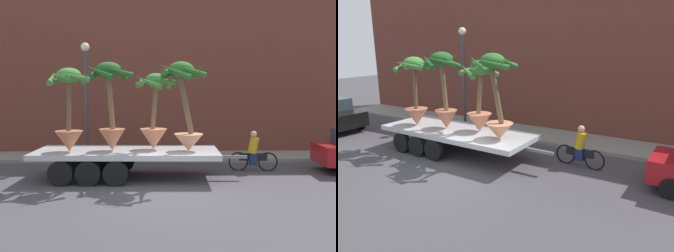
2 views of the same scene
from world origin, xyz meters
TOP-DOWN VIEW (x-y plane):
  - ground_plane at (0.00, 0.00)m, footprint 60.00×60.00m
  - sidewalk at (0.00, 6.10)m, footprint 24.00×2.20m
  - building_facade at (0.00, 7.80)m, footprint 24.00×1.20m
  - flatbed_trailer at (-1.54, 2.29)m, footprint 7.27×2.51m
  - potted_palm_rear at (-3.18, 2.03)m, footprint 1.46×1.53m
  - potted_palm_middle at (-1.83, 2.23)m, footprint 1.69×1.76m
  - potted_palm_front at (0.69, 2.05)m, footprint 1.64×1.61m
  - potted_palm_extra at (-0.35, 2.51)m, footprint 1.47×1.55m
  - cyclist at (3.36, 3.38)m, footprint 1.84×0.38m
  - street_lamp at (-3.23, 5.30)m, footprint 0.36×0.36m

SIDE VIEW (x-z plane):
  - ground_plane at x=0.00m, z-range 0.00..0.00m
  - sidewalk at x=0.00m, z-range 0.00..0.15m
  - cyclist at x=3.36m, z-range -0.10..1.44m
  - flatbed_trailer at x=-1.54m, z-range 0.28..1.26m
  - potted_palm_extra at x=-0.35m, z-range 0.91..3.54m
  - potted_palm_rear at x=-3.18m, z-range 1.00..3.78m
  - potted_palm_front at x=0.69m, z-range 1.06..4.06m
  - potted_palm_middle at x=-1.83m, z-range 1.09..4.08m
  - street_lamp at x=-3.23m, z-range 0.82..5.65m
  - building_facade at x=0.00m, z-range 0.00..7.32m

